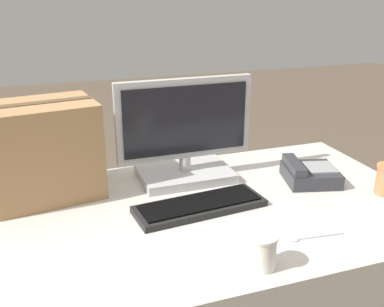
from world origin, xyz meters
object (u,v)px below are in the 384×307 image
(spoon, at_px, (309,238))
(cardboard_box, at_px, (44,151))
(keyboard, at_px, (200,206))
(paper_cup_left, at_px, (262,251))
(monitor, at_px, (185,140))
(desk_phone, at_px, (309,173))

(spoon, relative_size, cardboard_box, 0.44)
(keyboard, distance_m, paper_cup_left, 0.36)
(monitor, bearing_deg, spoon, -69.43)
(keyboard, relative_size, desk_phone, 1.95)
(monitor, relative_size, spoon, 2.96)
(monitor, relative_size, paper_cup_left, 5.36)
(keyboard, bearing_deg, monitor, 76.80)
(cardboard_box, bearing_deg, spoon, -38.21)
(desk_phone, bearing_deg, spoon, -108.12)
(monitor, xyz_separation_m, desk_phone, (0.43, -0.19, -0.12))
(paper_cup_left, xyz_separation_m, cardboard_box, (-0.51, 0.64, 0.12))
(paper_cup_left, bearing_deg, monitor, 90.33)
(keyboard, distance_m, desk_phone, 0.48)
(keyboard, xyz_separation_m, cardboard_box, (-0.47, 0.28, 0.15))
(monitor, height_order, desk_phone, monitor)
(desk_phone, xyz_separation_m, cardboard_box, (-0.94, 0.20, 0.14))
(desk_phone, xyz_separation_m, paper_cup_left, (-0.43, -0.44, 0.02))
(monitor, bearing_deg, keyboard, -97.78)
(desk_phone, distance_m, spoon, 0.42)
(spoon, bearing_deg, keyboard, -43.20)
(monitor, height_order, paper_cup_left, monitor)
(monitor, bearing_deg, cardboard_box, 178.12)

